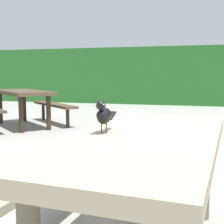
{
  "coord_description": "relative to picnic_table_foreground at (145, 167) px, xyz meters",
  "views": [
    {
      "loc": [
        0.46,
        -1.94,
        1.06
      ],
      "look_at": [
        -0.06,
        -0.13,
        0.84
      ],
      "focal_mm": 51.81,
      "sensor_mm": 36.0,
      "label": 1
    }
  ],
  "objects": [
    {
      "name": "hedge_wall",
      "position": [
        -0.16,
        10.49,
        0.47
      ],
      "size": [
        28.0,
        1.66,
        2.05
      ],
      "primitive_type": "cube",
      "color": "#235B23",
      "rests_on": "ground"
    },
    {
      "name": "picnic_table_foreground",
      "position": [
        0.0,
        0.0,
        0.0
      ],
      "size": [
        1.8,
        1.85,
        0.74
      ],
      "color": "gray",
      "rests_on": "ground"
    },
    {
      "name": "picnic_table_mid_right",
      "position": [
        -3.28,
        4.11,
        0.0
      ],
      "size": [
        2.39,
        2.39,
        0.74
      ],
      "color": "#473828",
      "rests_on": "ground"
    },
    {
      "name": "bird_grackle",
      "position": [
        -0.22,
        -0.06,
        0.29
      ],
      "size": [
        0.07,
        0.29,
        0.18
      ],
      "color": "black",
      "rests_on": "picnic_table_foreground"
    }
  ]
}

